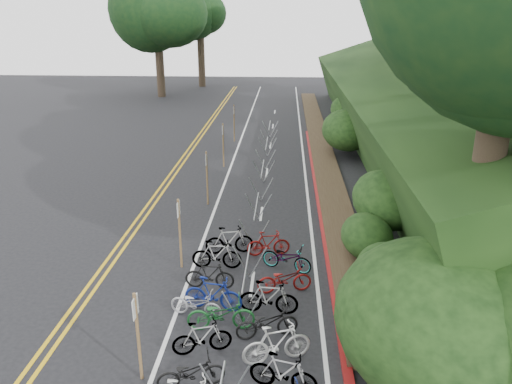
{
  "coord_description": "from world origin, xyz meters",
  "views": [
    {
      "loc": [
        4.08,
        -10.13,
        8.23
      ],
      "look_at": [
        2.92,
        9.18,
        1.3
      ],
      "focal_mm": 35.0,
      "sensor_mm": 36.0,
      "label": 1
    }
  ],
  "objects": [
    {
      "name": "bike_front",
      "position": [
        1.62,
        2.09,
        0.41
      ],
      "size": [
        0.9,
        1.66,
        0.83
      ],
      "primitive_type": "imported",
      "rotation": [
        0.0,
        0.0,
        1.34
      ],
      "color": "#9E9EA3",
      "rests_on": "ground"
    },
    {
      "name": "signpost_near",
      "position": [
        0.77,
        -0.58,
        1.34
      ],
      "size": [
        0.08,
        0.4,
        2.33
      ],
      "color": "brown",
      "rests_on": "ground"
    },
    {
      "name": "signposts_rest",
      "position": [
        0.6,
        14.0,
        1.43
      ],
      "size": [
        0.08,
        18.4,
        2.5
      ],
      "color": "brown",
      "rests_on": "ground"
    },
    {
      "name": "bike_valet",
      "position": [
        3.04,
        1.41,
        0.49
      ],
      "size": [
        3.33,
        11.01,
        1.07
      ],
      "color": "black",
      "rests_on": "ground"
    },
    {
      "name": "road_markings",
      "position": [
        0.63,
        10.1,
        0.0
      ],
      "size": [
        7.47,
        80.0,
        0.01
      ],
      "color": "gold",
      "rests_on": "ground"
    },
    {
      "name": "bike_racks_rest",
      "position": [
        3.0,
        13.0,
        0.85
      ],
      "size": [
        1.14,
        23.0,
        1.17
      ],
      "color": "gray",
      "rests_on": "ground"
    },
    {
      "name": "ground",
      "position": [
        0.0,
        0.0,
        0.0
      ],
      "size": [
        120.0,
        120.0,
        0.0
      ],
      "primitive_type": "plane",
      "color": "black",
      "rests_on": "ground"
    },
    {
      "name": "red_curb",
      "position": [
        5.7,
        12.0,
        0.05
      ],
      "size": [
        0.25,
        28.0,
        0.1
      ],
      "primitive_type": "cube",
      "color": "maroon",
      "rests_on": "ground"
    },
    {
      "name": "embankment",
      "position": [
        12.96,
        19.04,
        2.57
      ],
      "size": [
        14.3,
        48.14,
        9.11
      ],
      "color": "black",
      "rests_on": "ground"
    }
  ]
}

